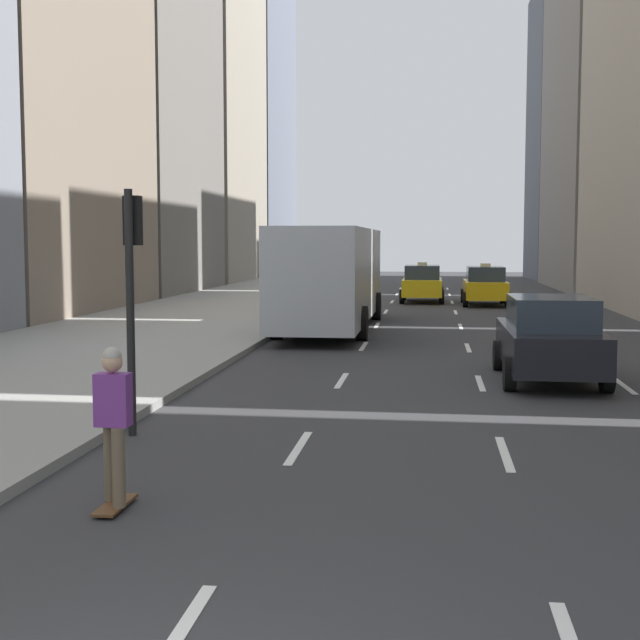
{
  "coord_description": "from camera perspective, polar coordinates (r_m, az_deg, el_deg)",
  "views": [
    {
      "loc": [
        1.58,
        -3.97,
        2.85
      ],
      "look_at": [
        -0.22,
        10.54,
        1.55
      ],
      "focal_mm": 50.0,
      "sensor_mm": 36.0,
      "label": 1
    }
  ],
  "objects": [
    {
      "name": "building_row_left",
      "position": [
        49.11,
        -12.13,
        17.09
      ],
      "size": [
        6.0,
        79.71,
        30.64
      ],
      "color": "gray",
      "rests_on": "ground"
    },
    {
      "name": "city_bus",
      "position": [
        28.85,
        0.72,
        2.95
      ],
      "size": [
        2.8,
        11.61,
        3.25
      ],
      "color": "#B7BCC1",
      "rests_on": "ground"
    },
    {
      "name": "traffic_light_pole",
      "position": [
        13.3,
        -11.96,
        3.06
      ],
      "size": [
        0.24,
        0.42,
        3.6
      ],
      "color": "black",
      "rests_on": "ground"
    },
    {
      "name": "lane_markings",
      "position": [
        27.14,
        9.19,
        -1.02
      ],
      "size": [
        5.72,
        56.0,
        0.01
      ],
      "color": "white",
      "rests_on": "ground"
    },
    {
      "name": "sidewalk_left",
      "position": [
        32.26,
        -8.38,
        0.08
      ],
      "size": [
        8.0,
        66.0,
        0.15
      ],
      "primitive_type": "cube",
      "color": "gray",
      "rests_on": "ground"
    },
    {
      "name": "sedan_black_near",
      "position": [
        18.7,
        14.47,
        -1.13
      ],
      "size": [
        2.02,
        4.52,
        1.74
      ],
      "color": "black",
      "rests_on": "ground"
    },
    {
      "name": "taxi_lead",
      "position": [
        42.05,
        6.56,
        2.35
      ],
      "size": [
        2.02,
        4.4,
        1.87
      ],
      "color": "yellow",
      "rests_on": "ground"
    },
    {
      "name": "taxi_second",
      "position": [
        40.38,
        10.51,
        2.18
      ],
      "size": [
        2.02,
        4.4,
        1.87
      ],
      "color": "yellow",
      "rests_on": "ground"
    },
    {
      "name": "skateboarder",
      "position": [
        9.71,
        -13.08,
        -6.27
      ],
      "size": [
        0.36,
        0.8,
        1.75
      ],
      "color": "brown",
      "rests_on": "ground"
    }
  ]
}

